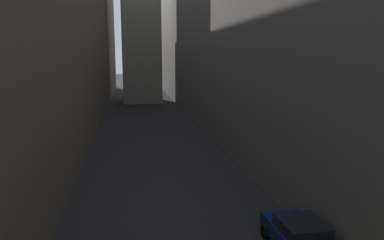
% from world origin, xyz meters
% --- Properties ---
extents(ground_plane, '(264.00, 264.00, 0.00)m').
position_xyz_m(ground_plane, '(0.00, 48.00, 0.00)').
color(ground_plane, '#232326').
extents(building_block_left, '(12.75, 108.00, 21.31)m').
position_xyz_m(building_block_left, '(-11.88, 50.00, 10.65)').
color(building_block_left, '#60594F').
rests_on(building_block_left, ground).
extents(building_block_right, '(11.36, 108.00, 23.16)m').
position_xyz_m(building_block_right, '(11.18, 50.00, 11.58)').
color(building_block_right, slate).
rests_on(building_block_right, ground).
extents(parked_car_right_far, '(1.99, 3.98, 1.42)m').
position_xyz_m(parked_car_right_far, '(4.40, 21.90, 0.74)').
color(parked_car_right_far, navy).
rests_on(parked_car_right_far, ground).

